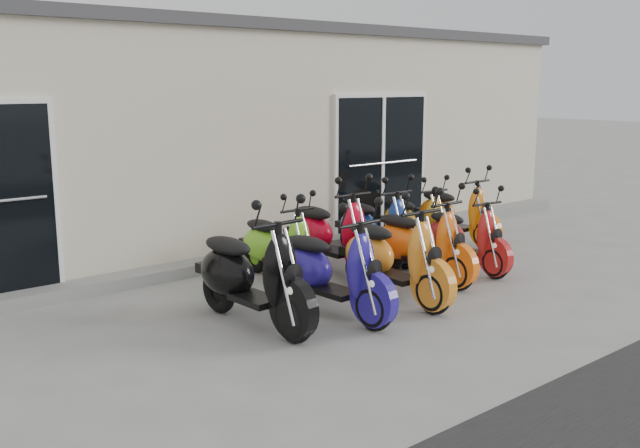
# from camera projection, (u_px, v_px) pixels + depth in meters

# --- Properties ---
(ground) EXTENTS (80.00, 80.00, 0.00)m
(ground) POSITION_uv_depth(u_px,v_px,m) (352.00, 293.00, 8.56)
(ground) COLOR gray
(ground) RESTS_ON ground
(building) EXTENTS (14.00, 6.00, 3.20)m
(building) POSITION_uv_depth(u_px,v_px,m) (148.00, 135.00, 12.17)
(building) COLOR beige
(building) RESTS_ON ground
(roof_cap) EXTENTS (14.20, 6.20, 0.16)m
(roof_cap) POSITION_uv_depth(u_px,v_px,m) (144.00, 34.00, 11.84)
(roof_cap) COLOR #3F3F42
(roof_cap) RESTS_ON building
(front_step) EXTENTS (14.00, 0.40, 0.15)m
(front_step) POSITION_uv_depth(u_px,v_px,m) (256.00, 256.00, 10.07)
(front_step) COLOR gray
(front_step) RESTS_ON ground
(door_left) EXTENTS (1.07, 0.08, 2.22)m
(door_left) POSITION_uv_depth(u_px,v_px,m) (10.00, 194.00, 7.94)
(door_left) COLOR black
(door_left) RESTS_ON front_step
(door_right) EXTENTS (2.02, 0.08, 2.22)m
(door_right) POSITION_uv_depth(u_px,v_px,m) (381.00, 159.00, 11.58)
(door_right) COLOR black
(door_right) RESTS_ON front_step
(scooter_front_black) EXTENTS (0.79, 1.95, 1.42)m
(scooter_front_black) POSITION_uv_depth(u_px,v_px,m) (251.00, 260.00, 7.24)
(scooter_front_black) COLOR black
(scooter_front_black) RESTS_ON ground
(scooter_front_blue) EXTENTS (0.75, 1.83, 1.33)m
(scooter_front_blue) POSITION_uv_depth(u_px,v_px,m) (332.00, 256.00, 7.56)
(scooter_front_blue) COLOR navy
(scooter_front_blue) RESTS_ON ground
(scooter_front_orange_a) EXTENTS (0.73, 1.86, 1.36)m
(scooter_front_orange_a) POSITION_uv_depth(u_px,v_px,m) (394.00, 243.00, 8.11)
(scooter_front_orange_a) COLOR orange
(scooter_front_orange_a) RESTS_ON ground
(scooter_front_orange_b) EXTENTS (0.67, 1.75, 1.29)m
(scooter_front_orange_b) POSITION_uv_depth(u_px,v_px,m) (421.00, 231.00, 8.96)
(scooter_front_orange_b) COLOR orange
(scooter_front_orange_b) RESTS_ON ground
(scooter_front_red) EXTENTS (0.73, 1.65, 1.18)m
(scooter_front_red) POSITION_uv_depth(u_px,v_px,m) (465.00, 227.00, 9.48)
(scooter_front_red) COLOR #AF1C1A
(scooter_front_red) RESTS_ON ground
(scooter_back_green) EXTENTS (0.64, 1.63, 1.19)m
(scooter_back_green) POSITION_uv_depth(u_px,v_px,m) (279.00, 235.00, 8.97)
(scooter_back_green) COLOR #78D126
(scooter_back_green) RESTS_ON ground
(scooter_back_red) EXTENTS (0.68, 1.83, 1.35)m
(scooter_back_red) POSITION_uv_depth(u_px,v_px,m) (332.00, 222.00, 9.37)
(scooter_back_red) COLOR red
(scooter_back_red) RESTS_ON ground
(scooter_back_blue) EXTENTS (0.66, 1.72, 1.26)m
(scooter_back_blue) POSITION_uv_depth(u_px,v_px,m) (377.00, 217.00, 9.98)
(scooter_back_blue) COLOR navy
(scooter_back_blue) RESTS_ON ground
(scooter_back_yellow) EXTENTS (0.70, 1.64, 1.18)m
(scooter_back_yellow) POSITION_uv_depth(u_px,v_px,m) (416.00, 212.00, 10.57)
(scooter_back_yellow) COLOR gold
(scooter_back_yellow) RESTS_ON ground
(scooter_back_extra) EXTENTS (0.66, 1.72, 1.26)m
(scooter_back_extra) POSITION_uv_depth(u_px,v_px,m) (456.00, 204.00, 11.06)
(scooter_back_extra) COLOR orange
(scooter_back_extra) RESTS_ON ground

